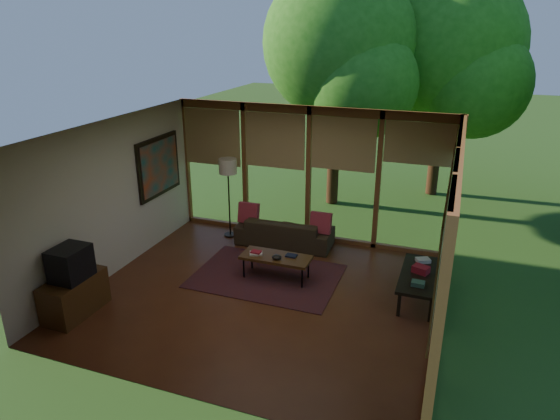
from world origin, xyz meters
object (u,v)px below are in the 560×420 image
at_px(sofa, 285,232).
at_px(side_console, 420,276).
at_px(media_cabinet, 75,296).
at_px(floor_lamp, 228,171).
at_px(television, 70,263).
at_px(coffee_table, 276,258).

distance_m(sofa, side_console, 3.00).
bearing_deg(media_cabinet, floor_lamp, 75.08).
xyz_separation_m(media_cabinet, television, (0.02, 0.00, 0.55)).
relative_size(coffee_table, side_console, 0.86).
height_order(media_cabinet, floor_lamp, floor_lamp).
relative_size(floor_lamp, coffee_table, 1.38).
bearing_deg(television, coffee_table, 40.26).
distance_m(coffee_table, side_console, 2.39).
height_order(floor_lamp, side_console, floor_lamp).
xyz_separation_m(sofa, floor_lamp, (-1.22, 0.03, 1.13)).
height_order(media_cabinet, coffee_table, media_cabinet).
xyz_separation_m(sofa, television, (-2.13, -3.47, 0.57)).
bearing_deg(media_cabinet, side_console, 24.41).
bearing_deg(floor_lamp, coffee_table, -42.38).
relative_size(television, side_console, 0.39).
bearing_deg(side_console, sofa, 155.24).
bearing_deg(coffee_table, floor_lamp, 137.62).
height_order(sofa, media_cabinet, media_cabinet).
xyz_separation_m(television, side_console, (4.85, 2.21, -0.44)).
xyz_separation_m(media_cabinet, side_console, (4.87, 2.21, 0.11)).
xyz_separation_m(sofa, coffee_table, (0.33, -1.38, 0.11)).
relative_size(television, floor_lamp, 0.33).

